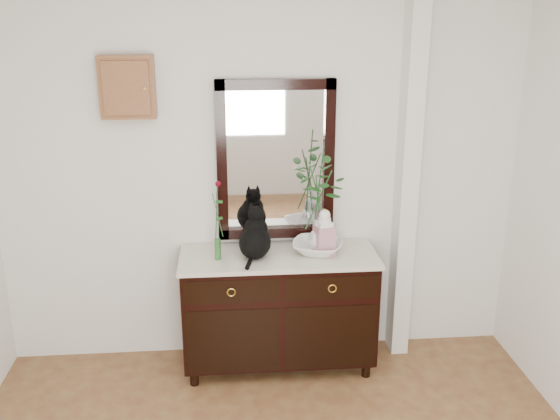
{
  "coord_description": "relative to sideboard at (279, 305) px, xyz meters",
  "views": [
    {
      "loc": [
        -0.23,
        -2.14,
        2.45
      ],
      "look_at": [
        0.1,
        1.63,
        1.2
      ],
      "focal_mm": 40.0,
      "sensor_mm": 36.0,
      "label": 1
    }
  ],
  "objects": [
    {
      "name": "wall_mirror",
      "position": [
        -0.0,
        0.24,
        0.97
      ],
      "size": [
        0.8,
        0.06,
        1.1
      ],
      "color": "black",
      "rests_on": "wall_back"
    },
    {
      "name": "pilaster",
      "position": [
        0.9,
        0.17,
        0.88
      ],
      "size": [
        0.12,
        0.2,
        2.7
      ],
      "primitive_type": "cube",
      "color": "silver",
      "rests_on": "ground"
    },
    {
      "name": "bud_vase_rose",
      "position": [
        -0.41,
        -0.04,
        0.65
      ],
      "size": [
        0.08,
        0.08,
        0.55
      ],
      "primitive_type": null,
      "rotation": [
        0.0,
        0.0,
        0.2
      ],
      "color": "#2C6A2F",
      "rests_on": "sideboard"
    },
    {
      "name": "key_cabinet",
      "position": [
        -0.95,
        0.21,
        1.48
      ],
      "size": [
        0.35,
        0.1,
        0.4
      ],
      "primitive_type": "cube",
      "color": "brown",
      "rests_on": "wall_back"
    },
    {
      "name": "wall_back",
      "position": [
        -0.1,
        0.25,
        0.88
      ],
      "size": [
        3.6,
        0.04,
        2.7
      ],
      "primitive_type": "cube",
      "color": "silver",
      "rests_on": "ground"
    },
    {
      "name": "lotus_bowl",
      "position": [
        0.26,
        0.01,
        0.42
      ],
      "size": [
        0.42,
        0.42,
        0.08
      ],
      "primitive_type": "imported",
      "rotation": [
        0.0,
        0.0,
        -0.29
      ],
      "color": "white",
      "rests_on": "sideboard"
    },
    {
      "name": "cat",
      "position": [
        -0.16,
        -0.02,
        0.55
      ],
      "size": [
        0.3,
        0.34,
        0.34
      ],
      "primitive_type": null,
      "rotation": [
        0.0,
        0.0,
        -0.2
      ],
      "color": "black",
      "rests_on": "sideboard"
    },
    {
      "name": "ginger_jar",
      "position": [
        0.3,
        -0.02,
        0.54
      ],
      "size": [
        0.15,
        0.15,
        0.33
      ],
      "primitive_type": null,
      "rotation": [
        0.0,
        0.0,
        0.23
      ],
      "color": "white",
      "rests_on": "sideboard"
    },
    {
      "name": "sideboard",
      "position": [
        0.0,
        0.0,
        0.0
      ],
      "size": [
        1.33,
        0.52,
        0.82
      ],
      "color": "black",
      "rests_on": "ground"
    },
    {
      "name": "vase_branches",
      "position": [
        0.26,
        0.01,
        0.77
      ],
      "size": [
        0.44,
        0.44,
        0.74
      ],
      "primitive_type": null,
      "rotation": [
        0.0,
        0.0,
        -0.3
      ],
      "color": "silver",
      "rests_on": "lotus_bowl"
    }
  ]
}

